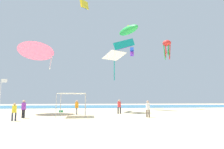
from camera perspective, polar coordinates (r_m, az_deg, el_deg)
ground at (r=21.83m, az=-0.98°, el=-12.55°), size 110.00×110.00×0.10m
ocean_strip at (r=51.61m, az=-4.34°, el=-9.39°), size 110.00×20.01×0.03m
canopy_tent at (r=22.34m, az=-11.66°, el=-5.79°), size 3.04×3.22×2.61m
person_near_tent at (r=22.26m, az=-24.70°, el=-8.86°), size 0.44×0.44×1.85m
person_leftmost at (r=25.08m, az=-10.40°, el=-9.19°), size 0.43×0.49×1.82m
person_central at (r=26.09m, az=2.15°, el=-9.11°), size 0.49×0.45×1.90m
person_rightmost at (r=19.81m, az=-26.95°, el=-9.41°), size 0.39×0.39×1.62m
person_far_shore at (r=21.41m, az=10.57°, el=-9.59°), size 0.42×0.44×1.79m
banner_flag at (r=22.43m, az=-30.04°, el=-5.23°), size 0.61×0.06×3.99m
cooler_box at (r=29.78m, az=-14.86°, el=-10.46°), size 0.57×0.37×0.35m
kite_parafoil_teal at (r=43.10m, az=3.63°, el=8.91°), size 5.24×2.24×3.31m
kite_inflatable_green at (r=38.34m, az=4.85°, el=12.95°), size 4.25×5.58×2.19m
kite_octopus_red at (r=41.20m, az=15.93°, el=8.64°), size 2.40×2.40×4.02m
kite_box_blue at (r=50.69m, az=5.92°, el=6.73°), size 1.18×1.34×2.23m
kite_diamond_white at (r=29.49m, az=0.67°, el=5.24°), size 3.78×3.74×4.25m
kite_delta_pink at (r=29.25m, az=-21.46°, el=7.05°), size 5.12×5.13×4.26m
kite_parafoil_yellow at (r=37.21m, az=-8.15°, el=19.75°), size 1.53×4.49×2.78m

